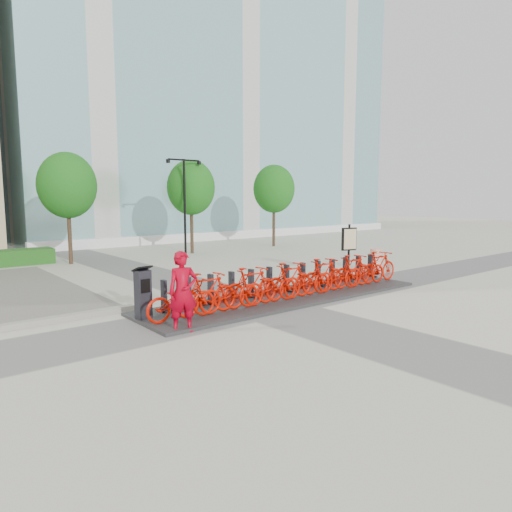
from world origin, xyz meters
TOP-DOWN VIEW (x-y plane):
  - ground at (0.00, 0.00)m, footprint 120.00×120.00m
  - glass_building at (14.00, 26.00)m, footprint 32.00×16.00m
  - tree_1 at (-1.50, 12.00)m, footprint 2.60×2.60m
  - tree_2 at (5.00, 12.00)m, footprint 2.60×2.60m
  - tree_3 at (11.00, 12.00)m, footprint 2.60×2.60m
  - streetlamp at (4.00, 11.00)m, footprint 2.00×0.20m
  - dock_pad at (1.30, 0.30)m, footprint 9.60×2.40m
  - dock_rail_posts at (1.72, 0.77)m, footprint 8.74×0.50m
  - bike_0 at (-2.60, -0.05)m, footprint 1.88×0.66m
  - bike_1 at (-1.88, -0.05)m, footprint 1.82×0.52m
  - bike_2 at (-1.16, -0.05)m, footprint 1.88×0.66m
  - bike_3 at (-0.44, -0.05)m, footprint 1.82×0.52m
  - bike_4 at (0.28, -0.05)m, footprint 1.88×0.66m
  - bike_5 at (1.00, -0.05)m, footprint 1.82×0.52m
  - bike_6 at (1.72, -0.05)m, footprint 1.88×0.66m
  - bike_7 at (2.44, -0.05)m, footprint 1.82×0.52m
  - bike_8 at (3.16, -0.05)m, footprint 1.88×0.66m
  - bike_9 at (3.88, -0.05)m, footprint 1.82×0.52m
  - bike_10 at (4.60, -0.05)m, footprint 1.88×0.66m
  - bike_11 at (5.32, -0.05)m, footprint 1.82×0.52m
  - kiosk at (-3.29, 0.62)m, footprint 0.43×0.37m
  - worker_red at (-2.97, -0.76)m, footprint 0.77×0.60m
  - construction_barrel at (7.91, 1.98)m, footprint 0.53×0.53m
  - map_sign at (6.24, 2.06)m, footprint 0.65×0.28m

SIDE VIEW (x-z plane):
  - ground at x=0.00m, z-range 0.00..0.00m
  - dock_pad at x=1.30m, z-range 0.00..0.08m
  - construction_barrel at x=7.91m, z-range 0.00..0.90m
  - dock_rail_posts at x=1.72m, z-range 0.08..0.93m
  - bike_0 at x=-2.60m, z-range 0.08..1.07m
  - bike_2 at x=-1.16m, z-range 0.08..1.07m
  - bike_4 at x=0.28m, z-range 0.08..1.07m
  - bike_6 at x=1.72m, z-range 0.08..1.07m
  - bike_8 at x=3.16m, z-range 0.08..1.07m
  - bike_10 at x=4.60m, z-range 0.08..1.07m
  - bike_1 at x=-1.88m, z-range 0.08..1.18m
  - bike_3 at x=-0.44m, z-range 0.08..1.18m
  - bike_5 at x=1.00m, z-range 0.08..1.18m
  - bike_7 at x=2.44m, z-range 0.08..1.18m
  - bike_9 at x=3.88m, z-range 0.08..1.18m
  - bike_11 at x=5.32m, z-range 0.08..1.18m
  - kiosk at x=-3.29m, z-range 0.05..1.37m
  - worker_red at x=-2.97m, z-range 0.00..1.85m
  - map_sign at x=6.24m, z-range 0.32..2.32m
  - streetlamp at x=4.00m, z-range 0.63..5.63m
  - tree_1 at x=-1.50m, z-range 1.04..6.14m
  - tree_2 at x=5.00m, z-range 1.04..6.14m
  - tree_3 at x=11.00m, z-range 1.04..6.14m
  - glass_building at x=14.00m, z-range 0.00..24.00m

